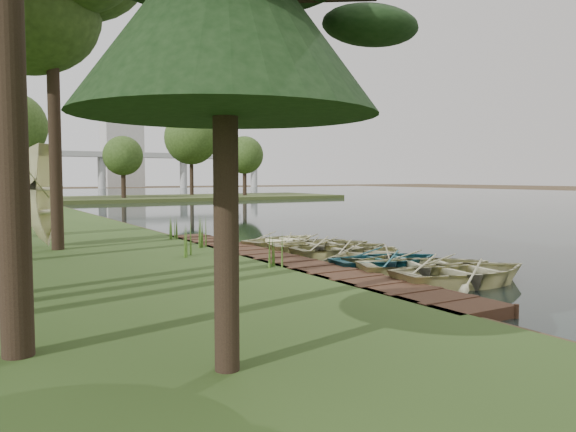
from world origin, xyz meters
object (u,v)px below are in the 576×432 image
rowboat_0 (466,269)px  rowboat_2 (388,258)px  boardwalk (277,262)px  rowboat_1 (426,263)px  stored_rowboat (46,236)px

rowboat_0 → rowboat_2: rowboat_0 is taller
boardwalk → rowboat_1: (2.52, -3.81, 0.29)m
rowboat_0 → rowboat_2: size_ratio=1.13×
rowboat_0 → rowboat_2: (-0.15, 2.77, -0.05)m
rowboat_1 → boardwalk: bearing=54.1°
rowboat_0 → stored_rowboat: stored_rowboat is taller
boardwalk → stored_rowboat: 8.73m
rowboat_0 → stored_rowboat: (-8.25, 11.75, 0.22)m
boardwalk → rowboat_2: (2.40, -2.39, 0.26)m
boardwalk → stored_rowboat: size_ratio=4.39×
rowboat_0 → rowboat_1: size_ratio=1.05×
rowboat_0 → stored_rowboat: 14.36m
rowboat_1 → stored_rowboat: bearing=58.9°
rowboat_1 → stored_rowboat: 13.26m
rowboat_0 → rowboat_1: 1.34m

